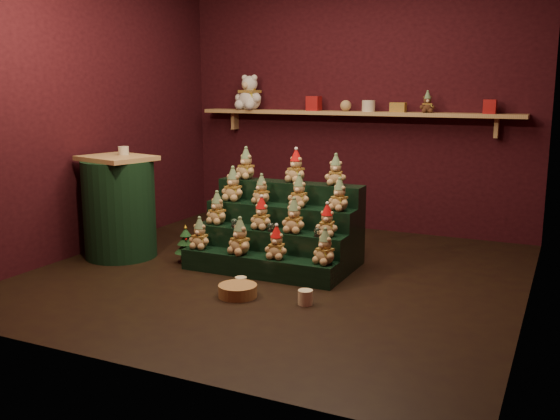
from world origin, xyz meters
The scene contains 41 objects.
ground centered at (0.00, 0.00, 0.00)m, with size 4.00×4.00×0.00m, color black.
back_wall centered at (0.00, 2.05, 1.40)m, with size 4.00×0.10×2.80m, color black.
front_wall centered at (0.00, -2.05, 1.40)m, with size 4.00×0.10×2.80m, color black.
left_wall centered at (-2.05, 0.00, 1.40)m, with size 0.10×4.00×2.80m, color black.
right_wall centered at (2.05, 0.00, 1.40)m, with size 0.10×4.00×2.80m, color black.
back_shelf centered at (0.00, 1.87, 1.29)m, with size 3.60×0.26×0.24m.
riser_tier_front centered at (-0.13, -0.13, 0.09)m, with size 1.40×0.22×0.18m, color black.
riser_tier_midfront centered at (-0.13, 0.09, 0.18)m, with size 1.40×0.22×0.36m, color black.
riser_tier_midback centered at (-0.13, 0.31, 0.27)m, with size 1.40×0.22×0.54m, color black.
riser_tier_back centered at (-0.13, 0.53, 0.36)m, with size 1.40×0.22×0.72m, color black.
teddy_0 centered at (-0.70, -0.13, 0.32)m, with size 0.19×0.17×0.27m, color tan, non-canonical shape.
teddy_1 centered at (-0.29, -0.14, 0.33)m, with size 0.22×0.20×0.31m, color tan, non-canonical shape.
teddy_2 centered at (0.05, -0.14, 0.32)m, with size 0.19×0.17×0.27m, color tan, non-canonical shape.
teddy_3 centered at (0.47, -0.11, 0.32)m, with size 0.20×0.18×0.28m, color tan, non-canonical shape.
teddy_4 centered at (-0.66, 0.11, 0.50)m, with size 0.21×0.19×0.29m, color tan, non-canonical shape.
teddy_5 centered at (-0.20, 0.09, 0.50)m, with size 0.20×0.18×0.28m, color tan, non-canonical shape.
teddy_6 centered at (0.11, 0.09, 0.50)m, with size 0.21×0.19×0.29m, color tan, non-canonical shape.
teddy_7 centered at (0.41, 0.09, 0.49)m, with size 0.19×0.17×0.26m, color tan, non-canonical shape.
teddy_8 centered at (-0.62, 0.33, 0.69)m, with size 0.22×0.20×0.31m, color tan, non-canonical shape.
teddy_9 centered at (-0.31, 0.31, 0.67)m, with size 0.19×0.17×0.26m, color tan, non-canonical shape.
teddy_10 centered at (0.06, 0.32, 0.68)m, with size 0.20×0.18×0.28m, color tan, non-canonical shape.
teddy_11 centered at (0.44, 0.31, 0.68)m, with size 0.19×0.18×0.27m, color tan, non-canonical shape.
teddy_12 centered at (-0.59, 0.54, 0.87)m, with size 0.21×0.19×0.29m, color tan, non-canonical shape.
teddy_13 centered at (-0.07, 0.54, 0.87)m, with size 0.21×0.19×0.29m, color tan, non-canonical shape.
teddy_14 centered at (0.32, 0.53, 0.86)m, with size 0.19×0.17×0.27m, color tan, non-canonical shape.
snow_globe_a centered at (-0.44, 0.03, 0.40)m, with size 0.06×0.06×0.08m.
snow_globe_b centered at (-0.08, 0.03, 0.40)m, with size 0.06×0.06×0.08m.
snow_globe_c centered at (0.35, 0.03, 0.40)m, with size 0.06×0.06×0.08m.
side_table centered at (-1.59, -0.13, 0.47)m, with size 0.73×0.67×0.96m.
table_ornament centered at (-1.59, -0.03, 1.00)m, with size 0.10×0.10×0.08m, color beige.
mini_christmas_tree centered at (-0.91, -0.04, 0.17)m, with size 0.21×0.21×0.36m.
mug_left centered at (-0.10, -0.48, 0.05)m, with size 0.09×0.09×0.09m, color beige.
mug_right centered at (0.52, -0.61, 0.06)m, with size 0.11×0.11×0.11m, color beige.
wicker_basket centered at (-0.02, -0.66, 0.05)m, with size 0.30×0.30×0.09m, color #AA7644.
white_bear centered at (-1.24, 1.84, 1.57)m, with size 0.36×0.32×0.50m, color silver, non-canonical shape.
brown_bear centered at (0.82, 1.84, 1.43)m, with size 0.15×0.14×0.21m, color #472B17, non-canonical shape.
gift_tin_red_a centered at (-0.44, 1.85, 1.40)m, with size 0.14×0.14×0.16m, color #A21919.
gift_tin_cream centered at (0.19, 1.85, 1.38)m, with size 0.14×0.14×0.12m, color beige.
gift_tin_red_b centered at (1.43, 1.85, 1.39)m, with size 0.12×0.12×0.14m, color #A21919.
shelf_plush_ball centered at (-0.07, 1.85, 1.38)m, with size 0.12×0.12×0.12m, color tan.
scarf_gift_box centered at (0.51, 1.85, 1.37)m, with size 0.16×0.10×0.10m, color orange.
Camera 1 is at (2.23, -4.65, 1.59)m, focal length 40.00 mm.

